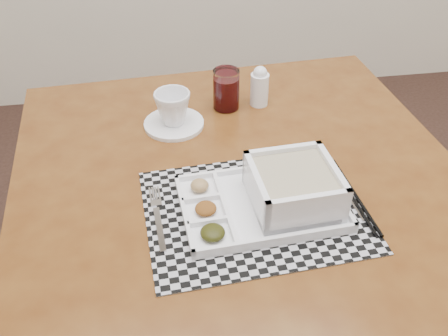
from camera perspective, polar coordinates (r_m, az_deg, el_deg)
The scene contains 10 objects.
dining_table at distance 1.15m, azimuth 1.80°, elevation -3.53°, with size 1.05×1.05×0.74m.
placemat at distance 1.01m, azimuth 3.51°, elevation -4.87°, with size 0.43×0.34×0.00m, color #ADACB4.
serving_tray at distance 1.00m, azimuth 6.64°, elevation -2.91°, with size 0.33×0.24×0.09m.
fork at distance 1.00m, azimuth -7.51°, elevation -5.42°, with size 0.03×0.19×0.00m.
spoon at distance 1.11m, azimuth 12.87°, elevation -1.04°, with size 0.04×0.18×0.01m.
chopsticks at distance 1.07m, azimuth 14.58°, elevation -3.06°, with size 0.03×0.24×0.01m.
saucer at distance 1.26m, azimuth -5.74°, elevation 5.05°, with size 0.15×0.15×0.01m, color white.
cup at distance 1.23m, azimuth -5.88°, elevation 6.86°, with size 0.09×0.09×0.08m, color white.
juice_glass at distance 1.30m, azimuth 0.25°, elevation 8.81°, with size 0.07×0.07×0.11m.
creamer_bottle at distance 1.32m, azimuth 4.08°, elevation 9.28°, with size 0.05×0.05×0.11m.
Camera 1 is at (-1.03, -0.02, 1.43)m, focal length 40.00 mm.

